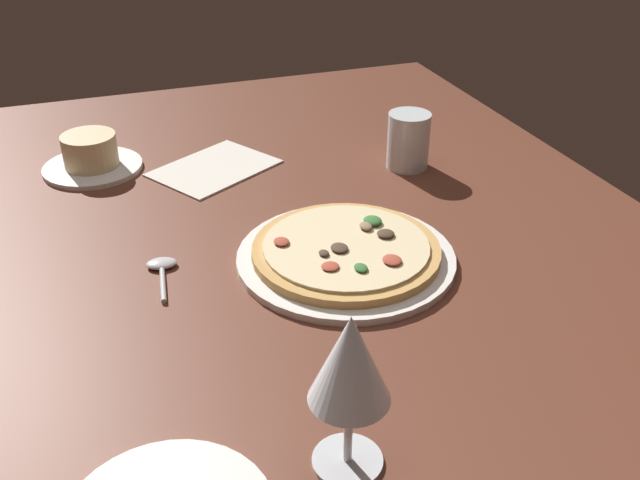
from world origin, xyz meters
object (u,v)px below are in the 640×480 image
(water_glass, at_px, (408,144))
(spoon, at_px, (162,268))
(ramekin_on_saucer, at_px, (91,156))
(pizza_main, at_px, (346,253))
(wine_glass_far, at_px, (350,363))
(paper_menu, at_px, (214,168))

(water_glass, bearing_deg, spoon, 113.35)
(ramekin_on_saucer, height_order, spoon, ramekin_on_saucer)
(ramekin_on_saucer, bearing_deg, water_glass, -108.11)
(pizza_main, xyz_separation_m, wine_glass_far, (-0.33, 0.13, 0.11))
(pizza_main, xyz_separation_m, paper_menu, (0.35, 0.10, -0.01))
(pizza_main, relative_size, paper_menu, 1.52)
(ramekin_on_saucer, distance_m, wine_glass_far, 0.76)
(pizza_main, height_order, wine_glass_far, wine_glass_far)
(ramekin_on_saucer, distance_m, water_glass, 0.53)
(ramekin_on_saucer, xyz_separation_m, wine_glass_far, (-0.74, -0.17, 0.09))
(pizza_main, bearing_deg, spoon, 76.61)
(pizza_main, relative_size, wine_glass_far, 1.75)
(pizza_main, bearing_deg, ramekin_on_saucer, 35.68)
(pizza_main, height_order, paper_menu, pizza_main)
(wine_glass_far, distance_m, water_glass, 0.67)
(ramekin_on_saucer, height_order, paper_menu, ramekin_on_saucer)
(pizza_main, bearing_deg, paper_menu, 16.61)
(paper_menu, height_order, spoon, spoon)
(pizza_main, bearing_deg, water_glass, -39.90)
(water_glass, distance_m, paper_menu, 0.33)
(spoon, bearing_deg, paper_menu, -24.65)
(pizza_main, xyz_separation_m, spoon, (0.06, 0.24, -0.01))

